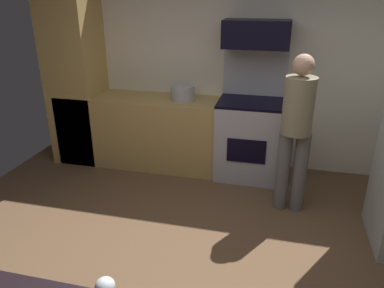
% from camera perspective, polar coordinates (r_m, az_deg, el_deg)
% --- Properties ---
extents(ground_plane, '(5.20, 4.80, 0.02)m').
position_cam_1_polar(ground_plane, '(3.19, -2.14, -19.93)').
color(ground_plane, brown).
extents(wall_back, '(5.20, 0.12, 2.60)m').
position_cam_1_polar(wall_back, '(4.71, 5.50, 12.24)').
color(wall_back, '#EEE5D0').
rests_on(wall_back, ground).
extents(lower_cabinet_run, '(2.40, 0.60, 0.90)m').
position_cam_1_polar(lower_cabinet_run, '(4.82, -6.17, 1.93)').
color(lower_cabinet_run, tan).
rests_on(lower_cabinet_run, ground).
extents(cabinet_column, '(0.60, 0.60, 2.10)m').
position_cam_1_polar(cabinet_column, '(5.07, -17.33, 9.16)').
color(cabinet_column, tan).
rests_on(cabinet_column, ground).
extents(oven_range, '(0.76, 0.65, 1.54)m').
position_cam_1_polar(oven_range, '(4.54, 8.82, 1.36)').
color(oven_range, '#B8B8C1').
rests_on(oven_range, ground).
extents(microwave, '(0.74, 0.38, 0.30)m').
position_cam_1_polar(microwave, '(4.35, 9.89, 16.32)').
color(microwave, black).
rests_on(microwave, oven_range).
extents(person_cook, '(0.31, 0.30, 1.61)m').
position_cam_1_polar(person_cook, '(3.75, 15.74, 2.43)').
color(person_cook, slate).
rests_on(person_cook, ground).
extents(wine_glass_extra, '(0.08, 0.08, 0.18)m').
position_cam_1_polar(wine_glass_extra, '(1.65, -13.21, -20.66)').
color(wine_glass_extra, silver).
rests_on(wine_glass_extra, counter_island).
extents(stock_pot, '(0.29, 0.29, 0.18)m').
position_cam_1_polar(stock_pot, '(4.53, -1.44, 7.89)').
color(stock_pot, '#B3B4BC').
rests_on(stock_pot, lower_cabinet_run).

